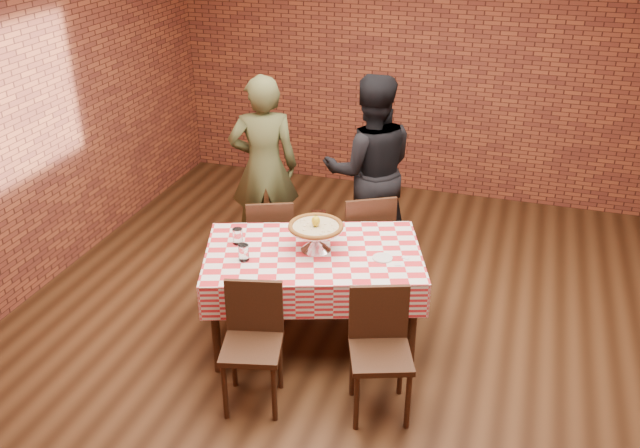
# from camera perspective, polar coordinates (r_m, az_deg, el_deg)

# --- Properties ---
(ground) EXTENTS (6.00, 6.00, 0.00)m
(ground) POSITION_cam_1_polar(r_m,az_deg,el_deg) (5.33, 2.55, -9.68)
(ground) COLOR black
(ground) RESTS_ON ground
(back_wall) EXTENTS (5.50, 0.00, 5.50)m
(back_wall) POSITION_cam_1_polar(r_m,az_deg,el_deg) (7.43, 9.03, 13.16)
(back_wall) COLOR maroon
(back_wall) RESTS_ON ground
(table) EXTENTS (1.75, 1.37, 0.75)m
(table) POSITION_cam_1_polar(r_m,az_deg,el_deg) (5.16, -0.55, -6.02)
(table) COLOR #3A1F12
(table) RESTS_ON ground
(tablecloth) EXTENTS (1.80, 1.41, 0.26)m
(tablecloth) POSITION_cam_1_polar(r_m,az_deg,el_deg) (5.02, -0.56, -3.62)
(tablecloth) COLOR red
(tablecloth) RESTS_ON table
(pizza_stand) EXTENTS (0.55, 0.55, 0.18)m
(pizza_stand) POSITION_cam_1_polar(r_m,az_deg,el_deg) (4.95, -0.35, -1.20)
(pizza_stand) COLOR silver
(pizza_stand) RESTS_ON tablecloth
(pizza) EXTENTS (0.55, 0.55, 0.03)m
(pizza) POSITION_cam_1_polar(r_m,az_deg,el_deg) (4.91, -0.35, -0.24)
(pizza) COLOR #CBBD8E
(pizza) RESTS_ON pizza_stand
(lemon) EXTENTS (0.09, 0.09, 0.08)m
(lemon) POSITION_cam_1_polar(r_m,az_deg,el_deg) (4.88, -0.35, 0.24)
(lemon) COLOR gold
(lemon) RESTS_ON pizza
(water_glass_left) EXTENTS (0.10, 0.10, 0.12)m
(water_glass_left) POSITION_cam_1_polar(r_m,az_deg,el_deg) (4.85, -6.36, -2.38)
(water_glass_left) COLOR white
(water_glass_left) RESTS_ON tablecloth
(water_glass_right) EXTENTS (0.10, 0.10, 0.12)m
(water_glass_right) POSITION_cam_1_polar(r_m,az_deg,el_deg) (5.08, -6.85, -1.01)
(water_glass_right) COLOR white
(water_glass_right) RESTS_ON tablecloth
(side_plate) EXTENTS (0.18, 0.18, 0.01)m
(side_plate) POSITION_cam_1_polar(r_m,az_deg,el_deg) (4.89, 5.21, -2.83)
(side_plate) COLOR white
(side_plate) RESTS_ON tablecloth
(sweetener_packet_a) EXTENTS (0.06, 0.05, 0.00)m
(sweetener_packet_a) POSITION_cam_1_polar(r_m,az_deg,el_deg) (4.82, 6.49, -3.37)
(sweetener_packet_a) COLOR white
(sweetener_packet_a) RESTS_ON tablecloth
(sweetener_packet_b) EXTENTS (0.06, 0.04, 0.00)m
(sweetener_packet_b) POSITION_cam_1_polar(r_m,az_deg,el_deg) (4.91, 7.12, -2.79)
(sweetener_packet_b) COLOR white
(sweetener_packet_b) RESTS_ON tablecloth
(condiment_caddy) EXTENTS (0.13, 0.12, 0.15)m
(condiment_caddy) POSITION_cam_1_polar(r_m,az_deg,el_deg) (5.22, -0.11, 0.25)
(condiment_caddy) COLOR silver
(condiment_caddy) RESTS_ON tablecloth
(chair_near_left) EXTENTS (0.46, 0.46, 0.86)m
(chair_near_left) POSITION_cam_1_polar(r_m,az_deg,el_deg) (4.55, -5.68, -10.43)
(chair_near_left) COLOR #3A1F12
(chair_near_left) RESTS_ON ground
(chair_near_right) EXTENTS (0.50, 0.50, 0.86)m
(chair_near_right) POSITION_cam_1_polar(r_m,az_deg,el_deg) (4.48, 5.05, -11.03)
(chair_near_right) COLOR #3A1F12
(chair_near_right) RESTS_ON ground
(chair_far_left) EXTENTS (0.50, 0.50, 0.86)m
(chair_far_left) POSITION_cam_1_polar(r_m,az_deg,el_deg) (5.80, -4.12, -1.44)
(chair_far_left) COLOR #3A1F12
(chair_far_left) RESTS_ON ground
(chair_far_right) EXTENTS (0.57, 0.57, 0.90)m
(chair_far_right) POSITION_cam_1_polar(r_m,az_deg,el_deg) (5.80, 3.65, -1.21)
(chair_far_right) COLOR #3A1F12
(chair_far_right) RESTS_ON ground
(diner_olive) EXTENTS (0.73, 0.61, 1.69)m
(diner_olive) POSITION_cam_1_polar(r_m,az_deg,el_deg) (6.19, -4.68, 4.71)
(diner_olive) COLOR #454929
(diner_olive) RESTS_ON ground
(diner_black) EXTENTS (1.01, 0.91, 1.73)m
(diner_black) POSITION_cam_1_polar(r_m,az_deg,el_deg) (6.08, 4.18, 4.47)
(diner_black) COLOR black
(diner_black) RESTS_ON ground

